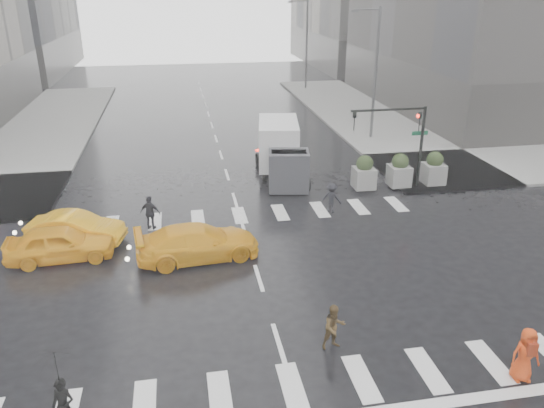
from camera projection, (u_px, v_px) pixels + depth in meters
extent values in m
plane|color=black|center=(259.00, 278.00, 20.09)|extent=(120.00, 120.00, 0.00)
cube|color=gray|center=(482.00, 134.00, 39.17)|extent=(35.00, 35.00, 0.15)
cube|color=#32302D|center=(525.00, 80.00, 48.55)|extent=(26.05, 26.05, 4.40)
cube|color=#32302D|center=(400.00, 47.00, 74.91)|extent=(26.05, 26.05, 4.40)
cylinder|color=black|center=(421.00, 148.00, 28.14)|extent=(0.16, 0.16, 4.50)
cylinder|color=black|center=(389.00, 110.00, 26.99)|extent=(4.00, 0.12, 0.12)
imported|color=black|center=(419.00, 122.00, 27.55)|extent=(0.16, 0.20, 1.00)
imported|color=black|center=(354.00, 121.00, 26.89)|extent=(0.16, 0.20, 1.00)
sphere|color=#FF190C|center=(418.00, 116.00, 27.41)|extent=(0.20, 0.20, 0.20)
cube|color=#0D5B34|center=(420.00, 133.00, 28.13)|extent=(0.90, 0.03, 0.22)
cylinder|color=#59595B|center=(375.00, 75.00, 36.54)|extent=(0.20, 0.20, 9.00)
cylinder|color=#59595B|center=(367.00, 9.00, 34.74)|extent=(1.80, 0.12, 0.12)
cube|color=#59595B|center=(354.00, 11.00, 34.63)|extent=(0.50, 0.22, 0.15)
cylinder|color=#59595B|center=(307.00, 45.00, 54.72)|extent=(0.20, 0.20, 9.00)
cylinder|color=#59595B|center=(299.00, 1.00, 52.92)|extent=(1.80, 0.12, 0.12)
cube|color=#59595B|center=(290.00, 2.00, 52.81)|extent=(0.50, 0.22, 0.15)
cube|color=gray|center=(364.00, 178.00, 28.43)|extent=(1.10, 1.10, 1.10)
sphere|color=black|center=(365.00, 164.00, 28.12)|extent=(0.90, 0.90, 0.90)
cube|color=gray|center=(399.00, 176.00, 28.75)|extent=(1.10, 1.10, 1.10)
sphere|color=black|center=(400.00, 162.00, 28.45)|extent=(0.90, 0.90, 0.90)
cube|color=gray|center=(433.00, 173.00, 29.08)|extent=(1.10, 1.10, 1.10)
sphere|color=black|center=(435.00, 160.00, 28.77)|extent=(0.90, 0.90, 0.90)
imported|color=black|center=(64.00, 406.00, 12.91)|extent=(0.66, 0.52, 1.57)
imported|color=black|center=(56.00, 366.00, 12.45)|extent=(1.20, 1.21, 0.88)
imported|color=#4B371A|center=(334.00, 327.00, 15.97)|extent=(0.80, 0.67, 1.48)
imported|color=red|center=(525.00, 355.00, 14.65)|extent=(0.86, 0.61, 1.65)
cube|color=#992A10|center=(532.00, 349.00, 14.36)|extent=(0.30, 0.19, 0.40)
imported|color=black|center=(150.00, 213.00, 23.82)|extent=(1.08, 0.87, 1.60)
imported|color=black|center=(331.00, 198.00, 25.62)|extent=(1.10, 0.95, 1.49)
imported|color=#FFAB0D|center=(60.00, 243.00, 21.19)|extent=(4.28, 1.92, 1.43)
imported|color=#FFAB0D|center=(76.00, 229.00, 22.58)|extent=(4.25, 2.30, 1.33)
imported|color=#FFAB0D|center=(198.00, 242.00, 21.28)|extent=(4.55, 2.50, 1.43)
cube|color=silver|center=(278.00, 142.00, 30.54)|extent=(2.20, 4.22, 2.48)
cube|color=#323338|center=(289.00, 171.00, 28.15)|extent=(2.11, 1.65, 2.11)
cube|color=black|center=(289.00, 159.00, 27.90)|extent=(1.83, 0.83, 0.83)
cylinder|color=black|center=(271.00, 186.00, 28.11)|extent=(0.26, 0.83, 0.83)
cylinder|color=black|center=(307.00, 184.00, 28.42)|extent=(0.26, 0.83, 0.83)
cylinder|color=black|center=(265.00, 174.00, 29.94)|extent=(0.26, 0.83, 0.83)
cylinder|color=black|center=(298.00, 172.00, 30.26)|extent=(0.26, 0.83, 0.83)
cylinder|color=black|center=(258.00, 160.00, 32.28)|extent=(0.26, 0.83, 0.83)
cylinder|color=black|center=(289.00, 158.00, 32.59)|extent=(0.26, 0.83, 0.83)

